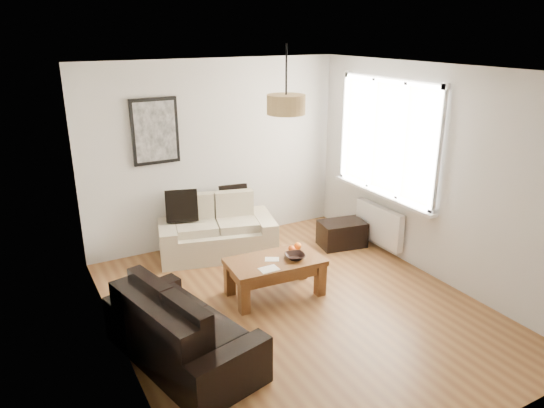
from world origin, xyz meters
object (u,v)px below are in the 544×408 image
ottoman (342,234)px  loveseat_cream (217,227)px  sofa_leather (182,326)px  coffee_table (275,277)px

ottoman → loveseat_cream: bearing=159.3°
sofa_leather → ottoman: 3.21m
sofa_leather → ottoman: (2.88, 1.41, -0.17)m
loveseat_cream → ottoman: 1.80m
coffee_table → sofa_leather: bearing=-154.3°
loveseat_cream → ottoman: loveseat_cream is taller
sofa_leather → ottoman: sofa_leather is taller
loveseat_cream → sofa_leather: (-1.21, -2.04, -0.03)m
sofa_leather → loveseat_cream: bearing=-44.2°
sofa_leather → coffee_table: bearing=-78.0°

